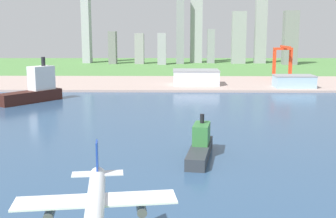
% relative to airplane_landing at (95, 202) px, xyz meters
% --- Properties ---
extents(ground_plane, '(2400.00, 2400.00, 0.00)m').
position_rel_airplane_landing_xyz_m(ground_plane, '(26.05, 225.48, -22.03)').
color(ground_plane, '#508442').
extents(water_bay, '(840.00, 360.00, 0.15)m').
position_rel_airplane_landing_xyz_m(water_bay, '(26.05, 165.48, -21.95)').
color(water_bay, '#2D4C70').
rests_on(water_bay, ground).
extents(industrial_pier, '(840.00, 140.00, 2.50)m').
position_rel_airplane_landing_xyz_m(industrial_pier, '(26.05, 415.48, -20.78)').
color(industrial_pier, '#AC958C').
rests_on(industrial_pier, ground).
extents(airplane_landing, '(42.17, 46.36, 15.10)m').
position_rel_airplane_landing_xyz_m(airplane_landing, '(0.00, 0.00, 0.00)').
color(airplane_landing, silver).
extents(container_barge, '(16.79, 48.25, 20.95)m').
position_rel_airplane_landing_xyz_m(container_barge, '(33.00, 113.75, -16.06)').
color(container_barge, '#2D3338').
rests_on(container_barge, water_bay).
extents(cargo_ship, '(48.21, 56.99, 39.89)m').
position_rel_airplane_landing_xyz_m(cargo_ship, '(-107.14, 284.89, -10.40)').
color(cargo_ship, '#381914').
rests_on(cargo_ship, water_bay).
extents(port_crane_red, '(23.32, 45.84, 42.08)m').
position_rel_airplane_landing_xyz_m(port_crane_red, '(158.54, 459.36, 10.63)').
color(port_crane_red, red).
rests_on(port_crane_red, industrial_pier).
extents(warehouse_main, '(52.28, 35.74, 16.98)m').
position_rel_airplane_landing_xyz_m(warehouse_main, '(43.86, 393.40, -11.01)').
color(warehouse_main, silver).
rests_on(warehouse_main, industrial_pier).
extents(warehouse_annex, '(43.10, 26.65, 13.37)m').
position_rel_airplane_landing_xyz_m(warehouse_annex, '(149.80, 370.72, -12.82)').
color(warehouse_annex, '#99BCD1').
rests_on(warehouse_annex, industrial_pier).
extents(distant_skyline, '(408.16, 63.26, 147.73)m').
position_rel_airplane_landing_xyz_m(distant_skyline, '(54.43, 742.86, 35.24)').
color(distant_skyline, '#A5A7B1').
rests_on(distant_skyline, ground).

